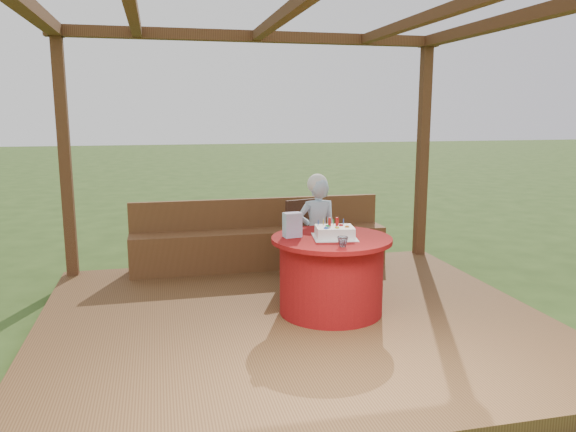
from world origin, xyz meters
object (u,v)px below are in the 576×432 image
(drinking_glass, at_px, (343,242))
(chair, at_px, (306,235))
(table, at_px, (331,274))
(gift_bag, at_px, (292,225))
(elderly_woman, at_px, (317,229))
(birthday_cake, at_px, (335,232))
(bench, at_px, (260,245))

(drinking_glass, bearing_deg, chair, 86.06)
(table, relative_size, gift_bag, 4.90)
(gift_bag, bearing_deg, drinking_glass, -63.01)
(elderly_woman, xyz_separation_m, birthday_cake, (-0.08, -0.83, 0.15))
(drinking_glass, bearing_deg, elderly_woman, 84.38)
(drinking_glass, bearing_deg, bench, 99.47)
(birthday_cake, bearing_deg, table, 129.61)
(table, relative_size, chair, 1.28)
(birthday_cake, height_order, drinking_glass, birthday_cake)
(table, relative_size, elderly_woman, 0.91)
(gift_bag, relative_size, drinking_glass, 2.44)
(table, relative_size, birthday_cake, 2.50)
(gift_bag, bearing_deg, chair, 60.46)
(bench, bearing_deg, table, -77.84)
(birthday_cake, height_order, gift_bag, gift_bag)
(chair, relative_size, drinking_glass, 9.31)
(elderly_woman, bearing_deg, drinking_glass, -95.62)
(bench, bearing_deg, birthday_cake, -77.37)
(gift_bag, bearing_deg, bench, 82.05)
(bench, relative_size, drinking_glass, 32.95)
(chair, bearing_deg, gift_bag, -111.05)
(chair, height_order, gift_bag, gift_bag)
(table, xyz_separation_m, elderly_woman, (0.10, 0.81, 0.25))
(table, bearing_deg, drinking_glass, -93.11)
(bench, relative_size, table, 2.76)
(gift_bag, height_order, drinking_glass, gift_bag)
(chair, bearing_deg, drinking_glass, -93.94)
(birthday_cake, bearing_deg, gift_bag, 162.92)
(table, height_order, chair, chair)
(bench, height_order, gift_bag, gift_bag)
(table, bearing_deg, gift_bag, 165.66)
(table, bearing_deg, elderly_woman, 83.24)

